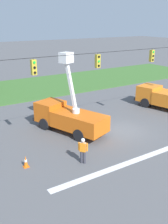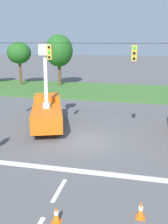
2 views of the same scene
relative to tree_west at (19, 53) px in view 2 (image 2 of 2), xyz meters
name	(u,v)px [view 2 (image 2 of 2)]	position (x,y,z in m)	size (l,w,h in m)	color
ground_plane	(88,141)	(14.83, -20.14, -4.81)	(200.00, 200.00, 0.00)	#565659
grass_verge	(116,91)	(14.83, -2.14, -4.76)	(56.00, 12.00, 0.10)	#3D6B2D
lane_markings	(62,184)	(14.83, -26.01, -4.81)	(17.60, 15.25, 0.01)	silver
signal_gantry	(89,75)	(14.87, -20.14, -0.23)	(26.20, 0.33, 7.20)	slate
tree_west	(19,53)	(0.00, 0.00, 0.00)	(3.56, 3.38, 6.46)	brown
tree_centre	(59,51)	(6.03, 0.72, 0.34)	(4.02, 4.30, 7.51)	brown
utility_truck_bucket_lift	(47,111)	(11.01, -17.86, -3.47)	(4.33, 6.93, 6.49)	orange
traffic_cone_foreground_right	(141,210)	(18.59, -27.70, -4.42)	(0.36, 0.36, 0.78)	orange
traffic_cone_mid_right	(56,214)	(15.43, -28.67, -4.45)	(0.36, 0.36, 0.73)	orange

